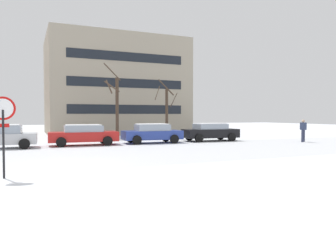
{
  "coord_description": "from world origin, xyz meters",
  "views": [
    {
      "loc": [
        -1.17,
        -13.31,
        2.05
      ],
      "look_at": [
        6.97,
        5.55,
        1.36
      ],
      "focal_mm": 35.09,
      "sensor_mm": 36.0,
      "label": 1
    }
  ],
  "objects_px": {
    "parked_car_silver": "(2,136)",
    "parked_car_blue": "(152,133)",
    "pedestrian_crossing": "(303,129)",
    "parked_car_black": "(210,132)",
    "stop_sign": "(3,121)",
    "parked_car_red": "(83,135)"
  },
  "relations": [
    {
      "from": "parked_car_black",
      "to": "parked_car_silver",
      "type": "bearing_deg",
      "value": -179.94
    },
    {
      "from": "pedestrian_crossing",
      "to": "parked_car_red",
      "type": "bearing_deg",
      "value": 166.23
    },
    {
      "from": "parked_car_silver",
      "to": "pedestrian_crossing",
      "type": "relative_size",
      "value": 2.37
    },
    {
      "from": "parked_car_red",
      "to": "parked_car_black",
      "type": "bearing_deg",
      "value": -0.99
    },
    {
      "from": "parked_car_silver",
      "to": "parked_car_blue",
      "type": "bearing_deg",
      "value": 0.18
    },
    {
      "from": "stop_sign",
      "to": "parked_car_red",
      "type": "relative_size",
      "value": 0.57
    },
    {
      "from": "stop_sign",
      "to": "pedestrian_crossing",
      "type": "xyz_separation_m",
      "value": [
        19.96,
        6.97,
        -0.86
      ]
    },
    {
      "from": "stop_sign",
      "to": "parked_car_blue",
      "type": "distance_m",
      "value": 14.08
    },
    {
      "from": "parked_car_red",
      "to": "parked_car_blue",
      "type": "xyz_separation_m",
      "value": [
        4.9,
        -0.15,
        0.0
      ]
    },
    {
      "from": "parked_car_silver",
      "to": "parked_car_blue",
      "type": "distance_m",
      "value": 9.8
    },
    {
      "from": "parked_car_silver",
      "to": "parked_car_black",
      "type": "relative_size",
      "value": 0.91
    },
    {
      "from": "parked_car_blue",
      "to": "parked_car_black",
      "type": "relative_size",
      "value": 0.98
    },
    {
      "from": "parked_car_silver",
      "to": "parked_car_red",
      "type": "distance_m",
      "value": 4.91
    },
    {
      "from": "parked_car_silver",
      "to": "pedestrian_crossing",
      "type": "bearing_deg",
      "value": -10.09
    },
    {
      "from": "stop_sign",
      "to": "pedestrian_crossing",
      "type": "relative_size",
      "value": 1.55
    },
    {
      "from": "parked_car_black",
      "to": "parked_car_red",
      "type": "bearing_deg",
      "value": 179.01
    },
    {
      "from": "parked_car_black",
      "to": "pedestrian_crossing",
      "type": "xyz_separation_m",
      "value": [
        5.94,
        -3.69,
        0.27
      ]
    },
    {
      "from": "parked_car_silver",
      "to": "pedestrian_crossing",
      "type": "xyz_separation_m",
      "value": [
        20.65,
        -3.67,
        0.25
      ]
    },
    {
      "from": "parked_car_silver",
      "to": "pedestrian_crossing",
      "type": "distance_m",
      "value": 20.97
    },
    {
      "from": "parked_car_blue",
      "to": "parked_car_silver",
      "type": "bearing_deg",
      "value": -179.82
    },
    {
      "from": "parked_car_black",
      "to": "stop_sign",
      "type": "bearing_deg",
      "value": -142.75
    },
    {
      "from": "parked_car_silver",
      "to": "parked_car_blue",
      "type": "height_order",
      "value": "parked_car_silver"
    }
  ]
}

